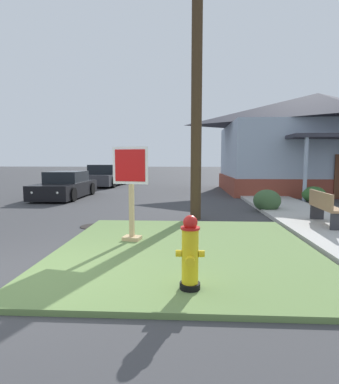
{
  "coord_description": "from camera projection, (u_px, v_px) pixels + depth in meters",
  "views": [
    {
      "loc": [
        2.19,
        -4.26,
        1.78
      ],
      "look_at": [
        1.81,
        3.03,
        1.01
      ],
      "focal_mm": 28.38,
      "sensor_mm": 36.0,
      "label": 1
    }
  ],
  "objects": [
    {
      "name": "ground_plane",
      "position": [
        38.0,
        280.0,
        4.53
      ],
      "size": [
        160.0,
        160.0,
        0.0
      ],
      "primitive_type": "plane",
      "color": "#3D3D3F"
    },
    {
      "name": "grass_corner_patch",
      "position": [
        186.0,
        249.0,
        5.94
      ],
      "size": [
        4.94,
        5.17,
        0.08
      ],
      "primitive_type": "cube",
      "color": "#668447",
      "rests_on": "ground"
    },
    {
      "name": "sidewalk_strip",
      "position": [
        296.0,
        212.0,
        10.08
      ],
      "size": [
        2.2,
        17.42,
        0.12
      ],
      "primitive_type": "cube",
      "color": "#B2AFA8",
      "rests_on": "ground"
    },
    {
      "name": "fire_hydrant",
      "position": [
        190.0,
        254.0,
        3.98
      ],
      "size": [
        0.38,
        0.34,
        0.99
      ],
      "color": "black",
      "rests_on": "grass_corner_patch"
    },
    {
      "name": "stop_sign",
      "position": [
        131.0,
        195.0,
        6.37
      ],
      "size": [
        0.76,
        0.35,
        1.98
      ],
      "color": "tan",
      "rests_on": "grass_corner_patch"
    },
    {
      "name": "manhole_cover",
      "position": [
        93.0,
        226.0,
        8.16
      ],
      "size": [
        0.7,
        0.7,
        0.02
      ],
      "primitive_type": "cylinder",
      "color": "black",
      "rests_on": "ground"
    },
    {
      "name": "parked_sedan_black",
      "position": [
        66.0,
        186.0,
        14.44
      ],
      "size": [
        1.89,
        4.36,
        1.25
      ],
      "color": "black",
      "rests_on": "ground"
    },
    {
      "name": "pickup_truck_charcoal",
      "position": [
        106.0,
        177.0,
        21.03
      ],
      "size": [
        2.29,
        5.11,
        1.48
      ],
      "color": "#38383D",
      "rests_on": "ground"
    },
    {
      "name": "street_bench",
      "position": [
        325.0,
        206.0,
        7.85
      ],
      "size": [
        0.49,
        1.55,
        0.85
      ],
      "color": "#93704C",
      "rests_on": "sidewalk_strip"
    },
    {
      "name": "utility_pole",
      "position": [
        197.0,
        25.0,
        8.64
      ],
      "size": [
        1.53,
        0.32,
        10.93
      ],
      "color": "#42301E",
      "rests_on": "ground"
    },
    {
      "name": "corner_house",
      "position": [
        316.0,
        142.0,
        16.89
      ],
      "size": [
        10.45,
        8.06,
        5.45
      ],
      "color": "brown",
      "rests_on": "ground"
    },
    {
      "name": "shrub_near_porch",
      "position": [
        314.0,
        195.0,
        12.72
      ],
      "size": [
        0.95,
        0.95,
        0.69
      ],
      "primitive_type": "ellipsoid",
      "color": "#33622B",
      "rests_on": "ground"
    },
    {
      "name": "shrub_by_curb",
      "position": [
        267.0,
        201.0,
        10.51
      ],
      "size": [
        0.93,
        0.93,
        0.77
      ],
      "primitive_type": "ellipsoid",
      "color": "#395933",
      "rests_on": "ground"
    }
  ]
}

